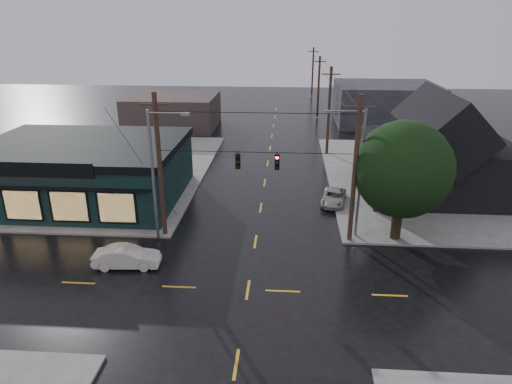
# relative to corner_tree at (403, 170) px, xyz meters

# --- Properties ---
(ground_plane) EXTENTS (160.00, 160.00, 0.00)m
(ground_plane) POSITION_rel_corner_tree_xyz_m (-9.71, -7.00, -5.17)
(ground_plane) COLOR black
(sidewalk_nw) EXTENTS (28.00, 28.00, 0.15)m
(sidewalk_nw) POSITION_rel_corner_tree_xyz_m (-29.71, 13.00, -5.09)
(sidewalk_nw) COLOR slate
(sidewalk_nw) RESTS_ON ground
(sidewalk_ne) EXTENTS (28.00, 28.00, 0.15)m
(sidewalk_ne) POSITION_rel_corner_tree_xyz_m (10.29, 13.00, -5.09)
(sidewalk_ne) COLOR slate
(sidewalk_ne) RESTS_ON ground
(pizza_shop) EXTENTS (16.30, 12.34, 4.90)m
(pizza_shop) POSITION_rel_corner_tree_xyz_m (-24.71, 5.94, -2.61)
(pizza_shop) COLOR black
(pizza_shop) RESTS_ON ground
(ne_building) EXTENTS (12.60, 11.60, 8.75)m
(ne_building) POSITION_rel_corner_tree_xyz_m (5.29, 10.00, -0.69)
(ne_building) COLOR black
(ne_building) RESTS_ON ground
(corner_tree) EXTENTS (6.53, 6.53, 8.30)m
(corner_tree) POSITION_rel_corner_tree_xyz_m (0.00, 0.00, 0.00)
(corner_tree) COLOR black
(corner_tree) RESTS_ON ground
(utility_pole_nw) EXTENTS (2.00, 0.32, 10.15)m
(utility_pole_nw) POSITION_rel_corner_tree_xyz_m (-16.21, -0.50, -5.17)
(utility_pole_nw) COLOR black
(utility_pole_nw) RESTS_ON ground
(utility_pole_ne) EXTENTS (2.00, 0.32, 10.15)m
(utility_pole_ne) POSITION_rel_corner_tree_xyz_m (-3.21, -0.50, -5.17)
(utility_pole_ne) COLOR black
(utility_pole_ne) RESTS_ON ground
(utility_pole_far_a) EXTENTS (2.00, 0.32, 9.65)m
(utility_pole_far_a) POSITION_rel_corner_tree_xyz_m (-3.21, 21.00, -5.17)
(utility_pole_far_a) COLOR black
(utility_pole_far_a) RESTS_ON ground
(utility_pole_far_b) EXTENTS (2.00, 0.32, 9.15)m
(utility_pole_far_b) POSITION_rel_corner_tree_xyz_m (-3.21, 41.00, -5.17)
(utility_pole_far_b) COLOR black
(utility_pole_far_b) RESTS_ON ground
(utility_pole_far_c) EXTENTS (2.00, 0.32, 9.15)m
(utility_pole_far_c) POSITION_rel_corner_tree_xyz_m (-3.21, 61.00, -5.17)
(utility_pole_far_c) COLOR black
(utility_pole_far_c) RESTS_ON ground
(span_signal_assembly) EXTENTS (13.00, 0.48, 1.23)m
(span_signal_assembly) POSITION_rel_corner_tree_xyz_m (-9.62, -0.50, 0.53)
(span_signal_assembly) COLOR black
(span_signal_assembly) RESTS_ON ground
(streetlight_nw) EXTENTS (5.40, 0.30, 9.15)m
(streetlight_nw) POSITION_rel_corner_tree_xyz_m (-16.51, -1.20, -5.17)
(streetlight_nw) COLOR gray
(streetlight_nw) RESTS_ON ground
(streetlight_ne) EXTENTS (5.40, 0.30, 9.15)m
(streetlight_ne) POSITION_rel_corner_tree_xyz_m (-2.71, 0.20, -5.17)
(streetlight_ne) COLOR gray
(streetlight_ne) RESTS_ON ground
(bg_building_west) EXTENTS (12.00, 10.00, 4.40)m
(bg_building_west) POSITION_rel_corner_tree_xyz_m (-23.71, 33.00, -2.97)
(bg_building_west) COLOR #40312E
(bg_building_west) RESTS_ON ground
(bg_building_east) EXTENTS (14.00, 12.00, 5.60)m
(bg_building_east) POSITION_rel_corner_tree_xyz_m (6.29, 38.00, -2.37)
(bg_building_east) COLOR #26252A
(bg_building_east) RESTS_ON ground
(sedan_cream) EXTENTS (4.18, 1.75, 1.34)m
(sedan_cream) POSITION_rel_corner_tree_xyz_m (-17.44, -4.94, -4.49)
(sedan_cream) COLOR silver
(sedan_cream) RESTS_ON ground
(suv_silver) EXTENTS (2.51, 4.27, 1.11)m
(suv_silver) POSITION_rel_corner_tree_xyz_m (-3.71, 6.32, -4.61)
(suv_silver) COLOR #A7A79A
(suv_silver) RESTS_ON ground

